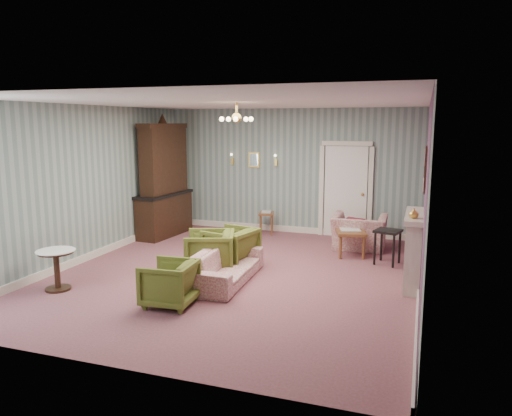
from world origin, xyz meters
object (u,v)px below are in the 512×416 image
at_px(sofa_chintz, 226,259).
at_px(olive_chair_c, 231,246).
at_px(olive_chair_b, 210,251).
at_px(dresser, 163,177).
at_px(olive_chair_a, 169,281).
at_px(pedestal_table, 57,270).
at_px(coffee_table, 349,241).
at_px(fireplace, 413,249).
at_px(side_table_black, 387,247).
at_px(wingback_chair, 359,226).

bearing_deg(sofa_chintz, olive_chair_c, 13.64).
bearing_deg(sofa_chintz, olive_chair_b, 53.60).
bearing_deg(dresser, olive_chair_a, -55.35).
distance_m(olive_chair_c, pedestal_table, 2.88).
bearing_deg(coffee_table, pedestal_table, -137.49).
height_order(olive_chair_c, fireplace, fireplace).
xyz_separation_m(olive_chair_a, dresser, (-2.26, 3.91, 1.00)).
relative_size(olive_chair_a, dresser, 0.26).
distance_m(olive_chair_a, olive_chair_c, 1.96).
relative_size(olive_chair_a, fireplace, 0.51).
distance_m(olive_chair_b, coffee_table, 2.97).
relative_size(dresser, coffee_table, 2.75).
xyz_separation_m(coffee_table, pedestal_table, (-3.98, -3.65, 0.07)).
bearing_deg(side_table_black, wingback_chair, 122.63).
distance_m(sofa_chintz, coffee_table, 2.92).
bearing_deg(side_table_black, fireplace, -65.57).
relative_size(olive_chair_a, wingback_chair, 0.66).
distance_m(olive_chair_b, fireplace, 3.36).
relative_size(sofa_chintz, pedestal_table, 2.96).
distance_m(dresser, side_table_black, 5.21).
bearing_deg(olive_chair_b, olive_chair_c, 132.90).
relative_size(olive_chair_a, olive_chair_b, 0.86).
distance_m(olive_chair_b, wingback_chair, 3.39).
height_order(olive_chair_b, side_table_black, olive_chair_b).
bearing_deg(sofa_chintz, fireplace, -76.30).
distance_m(sofa_chintz, fireplace, 3.02).
bearing_deg(olive_chair_a, pedestal_table, -94.46).
bearing_deg(dresser, side_table_black, -4.35).
xyz_separation_m(olive_chair_c, pedestal_table, (-2.13, -1.94, -0.09)).
bearing_deg(wingback_chair, olive_chair_a, 61.58).
relative_size(side_table_black, pedestal_table, 1.01).
xyz_separation_m(sofa_chintz, dresser, (-2.62, 2.66, 0.99)).
relative_size(sofa_chintz, coffee_table, 1.92).
relative_size(olive_chair_b, olive_chair_c, 1.01).
distance_m(olive_chair_c, dresser, 3.25).
distance_m(olive_chair_a, fireplace, 3.87).
distance_m(olive_chair_c, wingback_chair, 2.93).
distance_m(olive_chair_c, fireplace, 3.10).
bearing_deg(sofa_chintz, olive_chair_a, 161.72).
bearing_deg(sofa_chintz, dresser, 42.23).
xyz_separation_m(fireplace, coffee_table, (-1.24, 1.58, -0.33)).
bearing_deg(olive_chair_b, pedestal_table, -70.85).
height_order(olive_chair_c, coffee_table, olive_chair_c).
height_order(olive_chair_a, sofa_chintz, sofa_chintz).
height_order(side_table_black, pedestal_table, side_table_black).
relative_size(olive_chair_c, pedestal_table, 1.27).
distance_m(fireplace, coffee_table, 2.03).
height_order(sofa_chintz, coffee_table, sofa_chintz).
bearing_deg(olive_chair_a, wingback_chair, 148.35).
distance_m(side_table_black, pedestal_table, 5.67).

